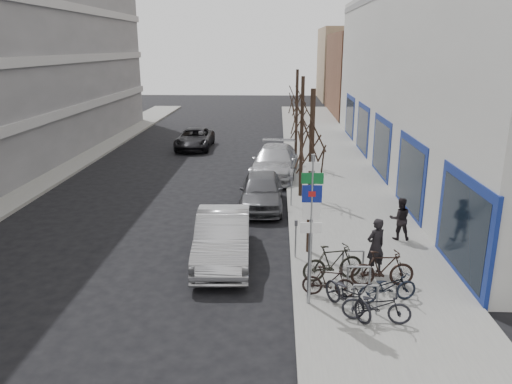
# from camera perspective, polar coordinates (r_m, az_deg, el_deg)

# --- Properties ---
(ground) EXTENTS (120.00, 120.00, 0.00)m
(ground) POSITION_cam_1_polar(r_m,az_deg,el_deg) (13.84, -4.24, -12.86)
(ground) COLOR black
(ground) RESTS_ON ground
(sidewalk_east) EXTENTS (5.00, 70.00, 0.15)m
(sidewalk_east) POSITION_cam_1_polar(r_m,az_deg,el_deg) (23.17, 9.75, -0.62)
(sidewalk_east) COLOR slate
(sidewalk_east) RESTS_ON ground
(sidewalk_west) EXTENTS (3.00, 70.00, 0.15)m
(sidewalk_west) POSITION_cam_1_polar(r_m,az_deg,el_deg) (26.16, -26.22, -0.14)
(sidewalk_west) COLOR slate
(sidewalk_west) RESTS_ON ground
(brick_building_far) EXTENTS (12.00, 14.00, 8.00)m
(brick_building_far) POSITION_cam_1_polar(r_m,az_deg,el_deg) (53.31, 15.28, 12.84)
(brick_building_far) COLOR brown
(brick_building_far) RESTS_ON ground
(tan_building_far) EXTENTS (13.00, 12.00, 9.00)m
(tan_building_far) POSITION_cam_1_polar(r_m,az_deg,el_deg) (68.09, 12.99, 14.06)
(tan_building_far) COLOR #937A5B
(tan_building_far) RESTS_ON ground
(highway_sign_pole) EXTENTS (0.55, 0.10, 4.20)m
(highway_sign_pole) POSITION_cam_1_polar(r_m,az_deg,el_deg) (12.75, 6.31, -3.39)
(highway_sign_pole) COLOR gray
(highway_sign_pole) RESTS_ON ground
(bike_rack) EXTENTS (0.66, 2.26, 0.83)m
(bike_rack) POSITION_cam_1_polar(r_m,az_deg,el_deg) (14.17, 11.66, -9.44)
(bike_rack) COLOR gray
(bike_rack) RESTS_ON sidewalk_east
(tree_near) EXTENTS (1.80, 1.80, 5.50)m
(tree_near) POSITION_cam_1_polar(r_m,az_deg,el_deg) (15.75, 6.42, 6.60)
(tree_near) COLOR black
(tree_near) RESTS_ON ground
(tree_mid) EXTENTS (1.80, 1.80, 5.50)m
(tree_mid) POSITION_cam_1_polar(r_m,az_deg,el_deg) (22.17, 5.32, 9.44)
(tree_mid) COLOR black
(tree_mid) RESTS_ON ground
(tree_far) EXTENTS (1.80, 1.80, 5.50)m
(tree_far) POSITION_cam_1_polar(r_m,az_deg,el_deg) (28.63, 4.71, 11.00)
(tree_far) COLOR black
(tree_far) RESTS_ON ground
(meter_front) EXTENTS (0.10, 0.08, 1.27)m
(meter_front) POSITION_cam_1_polar(r_m,az_deg,el_deg) (16.09, 4.57, -4.93)
(meter_front) COLOR gray
(meter_front) RESTS_ON sidewalk_east
(meter_mid) EXTENTS (0.10, 0.08, 1.27)m
(meter_mid) POSITION_cam_1_polar(r_m,az_deg,el_deg) (21.31, 4.07, 0.44)
(meter_mid) COLOR gray
(meter_mid) RESTS_ON sidewalk_east
(meter_back) EXTENTS (0.10, 0.08, 1.27)m
(meter_back) POSITION_cam_1_polar(r_m,az_deg,el_deg) (26.64, 3.77, 3.68)
(meter_back) COLOR gray
(meter_back) RESTS_ON sidewalk_east
(bike_near_left) EXTENTS (1.42, 1.87, 1.13)m
(bike_near_left) POSITION_cam_1_polar(r_m,az_deg,el_deg) (13.17, 10.49, -11.20)
(bike_near_left) COLOR black
(bike_near_left) RESTS_ON sidewalk_east
(bike_near_right) EXTENTS (1.53, 0.70, 0.90)m
(bike_near_right) POSITION_cam_1_polar(r_m,az_deg,el_deg) (13.90, 8.32, -10.07)
(bike_near_right) COLOR black
(bike_near_right) RESTS_ON sidewalk_east
(bike_mid_curb) EXTENTS (1.73, 0.91, 1.01)m
(bike_mid_curb) POSITION_cam_1_polar(r_m,az_deg,el_deg) (13.93, 14.81, -10.16)
(bike_mid_curb) COLOR black
(bike_mid_curb) RESTS_ON sidewalk_east
(bike_mid_inner) EXTENTS (1.93, 1.02, 1.13)m
(bike_mid_inner) POSITION_cam_1_polar(r_m,az_deg,el_deg) (14.78, 8.78, -7.94)
(bike_mid_inner) COLOR black
(bike_mid_inner) RESTS_ON sidewalk_east
(bike_far_curb) EXTENTS (1.76, 0.81, 1.04)m
(bike_far_curb) POSITION_cam_1_polar(r_m,az_deg,el_deg) (12.92, 13.62, -12.19)
(bike_far_curb) COLOR black
(bike_far_curb) RESTS_ON sidewalk_east
(bike_far_inner) EXTENTS (1.86, 0.68, 1.11)m
(bike_far_inner) POSITION_cam_1_polar(r_m,az_deg,el_deg) (14.70, 14.27, -8.44)
(bike_far_inner) COLOR black
(bike_far_inner) RESTS_ON sidewalk_east
(parked_car_front) EXTENTS (1.96, 4.95, 1.60)m
(parked_car_front) POSITION_cam_1_polar(r_m,az_deg,el_deg) (16.20, -3.80, -5.20)
(parked_car_front) COLOR #A3A4A8
(parked_car_front) RESTS_ON ground
(parked_car_mid) EXTENTS (1.84, 4.51, 1.53)m
(parked_car_mid) POSITION_cam_1_polar(r_m,az_deg,el_deg) (21.46, 0.63, 0.18)
(parked_car_mid) COLOR #515156
(parked_car_mid) RESTS_ON ground
(parked_car_back) EXTENTS (2.78, 5.80, 1.63)m
(parked_car_back) POSITION_cam_1_polar(r_m,az_deg,el_deg) (26.63, 2.15, 3.47)
(parked_car_back) COLOR #A3A4A8
(parked_car_back) RESTS_ON ground
(lane_car) EXTENTS (2.28, 4.90, 1.36)m
(lane_car) POSITION_cam_1_polar(r_m,az_deg,el_deg) (34.41, -7.01, 6.08)
(lane_car) COLOR black
(lane_car) RESTS_ON ground
(pedestrian_near) EXTENTS (0.76, 0.67, 1.75)m
(pedestrian_near) POSITION_cam_1_polar(r_m,az_deg,el_deg) (15.31, 13.52, -6.06)
(pedestrian_near) COLOR black
(pedestrian_near) RESTS_ON sidewalk_east
(pedestrian_far) EXTENTS (0.57, 0.39, 1.54)m
(pedestrian_far) POSITION_cam_1_polar(r_m,az_deg,el_deg) (18.26, 16.13, -2.92)
(pedestrian_far) COLOR black
(pedestrian_far) RESTS_ON sidewalk_east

